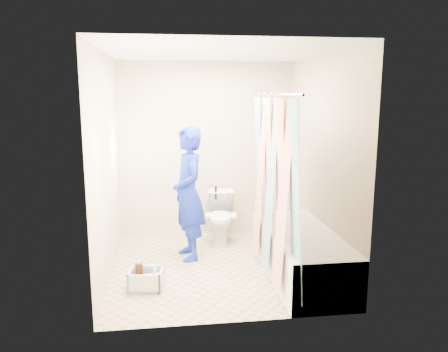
{
  "coord_description": "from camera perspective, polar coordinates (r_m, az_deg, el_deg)",
  "views": [
    {
      "loc": [
        -0.56,
        -4.76,
        1.96
      ],
      "look_at": [
        0.11,
        0.28,
        1.0
      ],
      "focal_mm": 35.0,
      "sensor_mm": 36.0,
      "label": 1
    }
  ],
  "objects": [
    {
      "name": "bathtub",
      "position": [
        4.86,
        9.98,
        -9.86
      ],
      "size": [
        0.7,
        1.75,
        0.5
      ],
      "color": "white",
      "rests_on": "ground"
    },
    {
      "name": "wall_right",
      "position": [
        5.13,
        12.63,
        1.9
      ],
      "size": [
        0.02,
        2.6,
        2.4
      ],
      "primitive_type": "cube",
      "color": "#BEB092",
      "rests_on": "ground"
    },
    {
      "name": "ceiling",
      "position": [
        4.81,
        -0.85,
        15.93
      ],
      "size": [
        2.4,
        2.6,
        0.02
      ],
      "primitive_type": "cube",
      "color": "white",
      "rests_on": "wall_back"
    },
    {
      "name": "curtain_rod",
      "position": [
        4.47,
        6.57,
        10.49
      ],
      "size": [
        0.02,
        1.9,
        0.02
      ],
      "primitive_type": "cylinder",
      "rotation": [
        1.57,
        0.0,
        0.0
      ],
      "color": "silver",
      "rests_on": "wall_back"
    },
    {
      "name": "tank_internals",
      "position": [
        5.96,
        -0.77,
        -1.98
      ],
      "size": [
        0.16,
        0.05,
        0.22
      ],
      "color": "black",
      "rests_on": "toilet"
    },
    {
      "name": "toilet",
      "position": [
        5.87,
        -0.4,
        -5.43
      ],
      "size": [
        0.45,
        0.69,
        0.66
      ],
      "primitive_type": "imported",
      "rotation": [
        0.0,
        0.0,
        -0.13
      ],
      "color": "white",
      "rests_on": "ground"
    },
    {
      "name": "shower_curtain",
      "position": [
        4.56,
        6.32,
        -1.27
      ],
      "size": [
        0.06,
        1.75,
        1.8
      ],
      "primitive_type": "cube",
      "color": "white",
      "rests_on": "curtain_rod"
    },
    {
      "name": "tank_lid",
      "position": [
        5.75,
        -0.4,
        -5.17
      ],
      "size": [
        0.43,
        0.23,
        0.03
      ],
      "primitive_type": "cube",
      "rotation": [
        0.0,
        0.0,
        -0.13
      ],
      "color": "white",
      "rests_on": "toilet"
    },
    {
      "name": "wall_front",
      "position": [
        3.58,
        1.62,
        -1.55
      ],
      "size": [
        2.4,
        0.02,
        2.4
      ],
      "primitive_type": "cube",
      "color": "#BEB092",
      "rests_on": "ground"
    },
    {
      "name": "plumber",
      "position": [
        5.2,
        -4.67,
        -2.31
      ],
      "size": [
        0.5,
        0.65,
        1.59
      ],
      "primitive_type": "imported",
      "rotation": [
        0.0,
        0.0,
        -1.34
      ],
      "color": "#0F389A",
      "rests_on": "ground"
    },
    {
      "name": "wall_back",
      "position": [
        6.13,
        -2.24,
        3.55
      ],
      "size": [
        2.4,
        0.02,
        2.4
      ],
      "primitive_type": "cube",
      "color": "#BEB092",
      "rests_on": "ground"
    },
    {
      "name": "wall_left",
      "position": [
        4.86,
        -15.01,
        1.33
      ],
      "size": [
        0.02,
        2.6,
        2.4
      ],
      "primitive_type": "cube",
      "color": "#BEB092",
      "rests_on": "ground"
    },
    {
      "name": "floor",
      "position": [
        5.18,
        -0.78,
        -11.57
      ],
      "size": [
        2.6,
        2.6,
        0.0
      ],
      "primitive_type": "plane",
      "color": "tan",
      "rests_on": "ground"
    },
    {
      "name": "cleaning_caddy",
      "position": [
        4.63,
        -10.0,
        -13.25
      ],
      "size": [
        0.37,
        0.31,
        0.26
      ],
      "rotation": [
        0.0,
        0.0,
        -0.14
      ],
      "color": "silver",
      "rests_on": "ground"
    }
  ]
}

